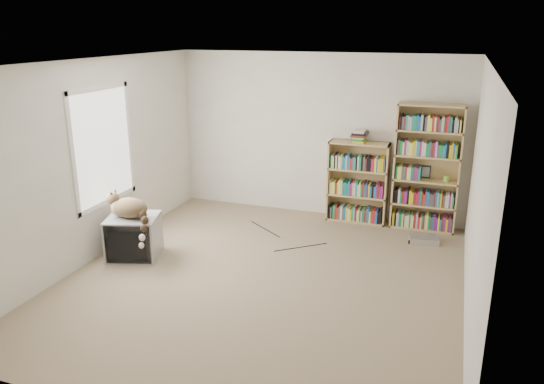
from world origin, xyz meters
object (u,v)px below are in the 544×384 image
(cat, at_px, (131,212))
(bookcase_short, at_px, (358,185))
(dvd_player, at_px, (423,239))
(bookcase_tall, at_px, (426,171))
(crt_tv, at_px, (134,237))

(cat, bearing_deg, bookcase_short, 41.03)
(bookcase_short, relative_size, dvd_player, 3.16)
(bookcase_tall, distance_m, bookcase_short, 1.03)
(bookcase_tall, distance_m, dvd_player, 1.01)
(bookcase_short, xyz_separation_m, dvd_player, (1.05, -0.57, -0.51))
(cat, height_order, bookcase_short, bookcase_short)
(bookcase_tall, relative_size, bookcase_short, 1.50)
(cat, bearing_deg, bookcase_tall, 31.52)
(bookcase_short, bearing_deg, dvd_player, -28.69)
(bookcase_tall, xyz_separation_m, dvd_player, (0.07, -0.57, -0.83))
(cat, xyz_separation_m, bookcase_tall, (3.40, 2.35, 0.23))
(cat, distance_m, bookcase_short, 3.38)
(crt_tv, bearing_deg, bookcase_tall, 16.27)
(bookcase_short, height_order, dvd_player, bookcase_short)
(crt_tv, bearing_deg, dvd_player, 8.71)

